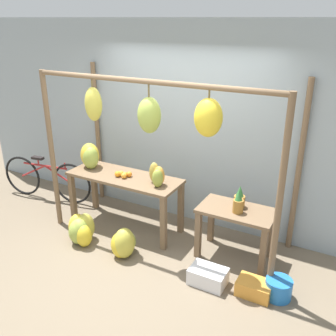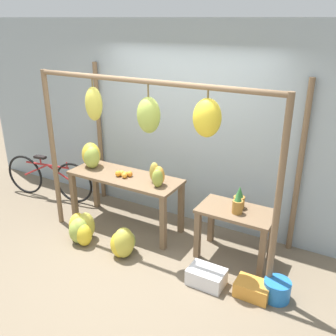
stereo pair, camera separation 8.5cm
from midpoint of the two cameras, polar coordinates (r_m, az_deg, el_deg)
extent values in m
plane|color=#756651|center=(4.69, -5.68, -14.72)|extent=(20.00, 20.00, 0.00)
cube|color=#99A8B2|center=(5.19, 2.64, 6.33)|extent=(8.00, 0.08, 2.80)
cylinder|color=brown|center=(5.34, -17.73, 2.31)|extent=(0.07, 0.07, 2.19)
cylinder|color=brown|center=(3.88, 16.01, -4.99)|extent=(0.07, 0.07, 2.19)
cylinder|color=brown|center=(6.02, -11.07, 5.12)|extent=(0.07, 0.07, 2.19)
cylinder|color=brown|center=(4.77, 18.84, -0.17)|extent=(0.07, 0.07, 2.19)
cylinder|color=brown|center=(4.11, -4.00, 13.03)|extent=(3.07, 0.06, 0.06)
cylinder|color=brown|center=(4.56, -12.06, 12.54)|extent=(0.02, 0.02, 0.09)
ellipsoid|color=gold|center=(4.61, -11.82, 9.49)|extent=(0.21, 0.19, 0.41)
cylinder|color=brown|center=(4.11, -3.56, 11.67)|extent=(0.02, 0.02, 0.13)
ellipsoid|color=#9EB247|center=(4.17, -3.47, 8.02)|extent=(0.27, 0.24, 0.41)
cylinder|color=brown|center=(3.78, 5.66, 11.16)|extent=(0.02, 0.02, 0.08)
ellipsoid|color=yellow|center=(3.84, 5.52, 7.64)|extent=(0.30, 0.27, 0.40)
cube|color=brown|center=(5.16, -7.16, -1.41)|extent=(1.61, 0.58, 0.04)
cube|color=brown|center=(5.61, -14.72, -4.45)|extent=(0.07, 0.07, 0.74)
cube|color=brown|center=(4.79, -1.21, -8.48)|extent=(0.07, 0.07, 0.74)
cube|color=brown|center=(5.93, -11.57, -2.67)|extent=(0.07, 0.07, 0.74)
cube|color=brown|center=(5.16, 1.49, -6.09)|extent=(0.07, 0.07, 0.74)
cube|color=brown|center=(4.57, 9.94, -6.46)|extent=(0.91, 0.52, 0.04)
cube|color=brown|center=(4.69, 4.08, -10.06)|extent=(0.07, 0.07, 0.63)
cube|color=brown|center=(4.48, 13.73, -12.45)|extent=(0.07, 0.07, 0.63)
cube|color=brown|center=(5.02, 6.12, -7.81)|extent=(0.07, 0.07, 0.63)
cube|color=brown|center=(4.82, 15.12, -9.89)|extent=(0.07, 0.07, 0.63)
ellipsoid|color=#9EB247|center=(5.43, -12.07, 1.54)|extent=(0.30, 0.30, 0.33)
ellipsoid|color=gold|center=(5.49, -12.25, 1.91)|extent=(0.38, 0.37, 0.35)
ellipsoid|color=#9EB247|center=(5.44, -12.25, 1.48)|extent=(0.26, 0.27, 0.31)
sphere|color=orange|center=(5.11, -7.06, -0.98)|extent=(0.07, 0.07, 0.07)
sphere|color=orange|center=(5.13, -7.63, -0.85)|extent=(0.08, 0.08, 0.08)
sphere|color=orange|center=(5.06, -7.22, -1.18)|extent=(0.08, 0.08, 0.08)
sphere|color=orange|center=(5.12, -8.16, -0.91)|extent=(0.08, 0.08, 0.08)
sphere|color=orange|center=(5.10, -6.41, -0.96)|extent=(0.08, 0.08, 0.08)
cylinder|color=#A3702D|center=(4.59, 10.27, -5.05)|extent=(0.14, 0.14, 0.14)
cone|color=#337538|center=(4.53, 10.39, -3.47)|extent=(0.09, 0.09, 0.14)
cylinder|color=#A3702D|center=(4.46, 10.09, -5.76)|extent=(0.12, 0.12, 0.16)
cone|color=#337538|center=(4.40, 10.21, -4.10)|extent=(0.09, 0.09, 0.13)
ellipsoid|color=yellow|center=(5.08, -13.19, -10.02)|extent=(0.27, 0.26, 0.31)
ellipsoid|color=gold|center=(5.19, -12.93, -8.74)|extent=(0.28, 0.30, 0.39)
ellipsoid|color=gold|center=(5.24, -14.03, -8.67)|extent=(0.24, 0.27, 0.37)
ellipsoid|color=#9EB247|center=(5.15, -13.80, -9.34)|extent=(0.28, 0.31, 0.35)
ellipsoid|color=#9EB247|center=(5.13, -13.73, -9.40)|extent=(0.30, 0.28, 0.36)
ellipsoid|color=gold|center=(4.76, -7.19, -11.28)|extent=(0.25, 0.28, 0.40)
ellipsoid|color=#9EB247|center=(4.86, -7.11, -11.19)|extent=(0.31, 0.33, 0.31)
ellipsoid|color=yellow|center=(4.78, -7.80, -11.59)|extent=(0.29, 0.27, 0.34)
cube|color=silver|center=(4.39, 5.54, -16.10)|extent=(0.41, 0.28, 0.19)
cylinder|color=blue|center=(4.34, 15.91, -17.25)|extent=(0.29, 0.29, 0.22)
torus|color=black|center=(6.72, -21.62, -1.10)|extent=(0.68, 0.15, 0.68)
torus|color=black|center=(6.16, -14.81, -2.32)|extent=(0.68, 0.15, 0.68)
cylinder|color=maroon|center=(6.34, -18.62, 0.31)|extent=(0.81, 0.16, 0.03)
cylinder|color=maroon|center=(6.53, -20.16, -0.42)|extent=(0.49, 0.11, 0.27)
cylinder|color=maroon|center=(6.25, -16.74, -0.98)|extent=(0.49, 0.11, 0.27)
cylinder|color=maroon|center=(6.40, -19.52, 0.86)|extent=(0.02, 0.02, 0.10)
cube|color=black|center=(6.37, -19.60, 1.45)|extent=(0.21, 0.11, 0.04)
cylinder|color=maroon|center=(6.10, -15.82, 0.31)|extent=(0.02, 0.02, 0.10)
ellipsoid|color=gold|center=(4.80, -1.87, -1.17)|extent=(0.19, 0.18, 0.25)
ellipsoid|color=#93A33D|center=(4.74, -2.12, -1.59)|extent=(0.18, 0.17, 0.24)
ellipsoid|color=#B2993D|center=(4.87, -2.59, -0.69)|extent=(0.15, 0.13, 0.28)
cube|color=orange|center=(4.33, 12.44, -17.43)|extent=(0.37, 0.25, 0.17)
camera|label=1|loc=(0.04, -90.52, -0.21)|focal=40.00mm
camera|label=2|loc=(0.04, 89.48, 0.21)|focal=40.00mm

